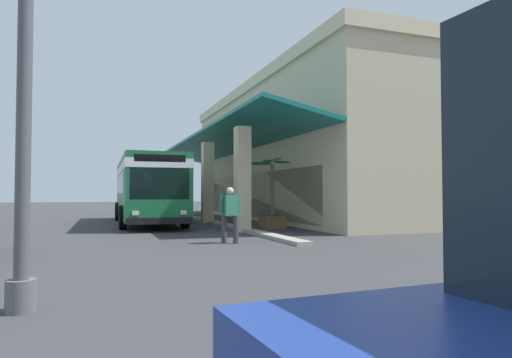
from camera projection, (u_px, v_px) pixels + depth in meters
ground at (271, 216)px, 29.73m from camera, size 120.00×120.00×0.00m
curb_strip at (199, 219)px, 25.43m from camera, size 27.30×0.50×0.12m
plaza_building at (348, 154)px, 28.80m from camera, size 23.05×17.30×7.98m
transit_bus at (147, 186)px, 22.36m from camera, size 11.25×2.97×3.34m
pedestrian at (230, 212)px, 13.43m from camera, size 0.42×0.66×1.66m
potted_palm at (272, 213)px, 19.30m from camera, size 1.89×1.90×3.01m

